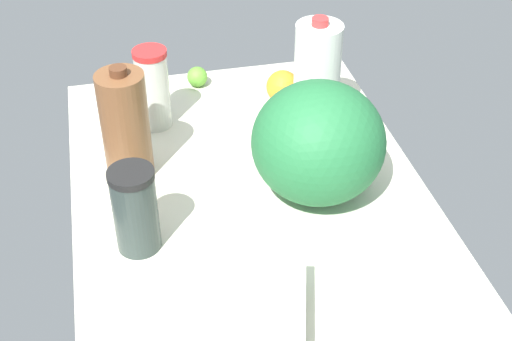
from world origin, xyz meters
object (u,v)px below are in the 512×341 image
at_px(watermelon, 318,143).
at_px(orange_near_front, 283,87).
at_px(chocolate_milk_jug, 125,126).
at_px(tumbler_cup, 153,88).
at_px(milk_jug, 317,76).
at_px(shaker_bottle, 135,210).
at_px(lime_by_jug, 197,77).

distance_m(watermelon, orange_near_front, 0.39).
height_order(chocolate_milk_jug, watermelon, chocolate_milk_jug).
distance_m(tumbler_cup, milk_jug, 0.39).
bearing_deg(chocolate_milk_jug, orange_near_front, -61.38).
bearing_deg(watermelon, orange_near_front, -3.44).
bearing_deg(chocolate_milk_jug, milk_jug, -77.21).
relative_size(chocolate_milk_jug, orange_near_front, 3.16).
bearing_deg(tumbler_cup, milk_jug, -102.04).
relative_size(milk_jug, orange_near_front, 3.32).
bearing_deg(orange_near_front, tumbler_cup, 96.33).
height_order(shaker_bottle, watermelon, watermelon).
distance_m(tumbler_cup, watermelon, 0.46).
bearing_deg(lime_by_jug, shaker_bottle, 160.45).
relative_size(chocolate_milk_jug, lime_by_jug, 4.96).
bearing_deg(watermelon, lime_by_jug, 19.66).
height_order(milk_jug, lime_by_jug, milk_jug).
bearing_deg(chocolate_milk_jug, shaker_bottle, 179.16).
bearing_deg(watermelon, tumbler_cup, 42.20).
bearing_deg(watermelon, chocolate_milk_jug, 68.17).
relative_size(watermelon, orange_near_front, 3.29).
relative_size(chocolate_milk_jug, milk_jug, 0.95).
height_order(chocolate_milk_jug, milk_jug, milk_jug).
bearing_deg(milk_jug, orange_near_front, 23.45).
distance_m(chocolate_milk_jug, milk_jug, 0.47).
distance_m(shaker_bottle, orange_near_front, 0.62).
relative_size(orange_near_front, lime_by_jug, 1.57).
relative_size(watermelon, lime_by_jug, 5.17).
bearing_deg(orange_near_front, lime_by_jug, 58.20).
relative_size(milk_jug, lime_by_jug, 5.20).
bearing_deg(tumbler_cup, shaker_bottle, 169.36).
xyz_separation_m(milk_jug, watermelon, (-0.26, 0.07, -0.00)).
relative_size(tumbler_cup, watermelon, 0.73).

